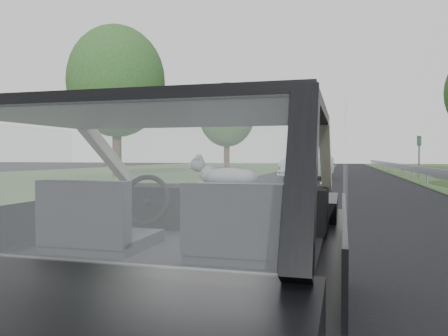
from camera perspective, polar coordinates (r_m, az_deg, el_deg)
The scene contains 10 objects.
subject_car at distance 2.57m, azimuth -5.28°, elevation -9.45°, with size 1.80×4.00×1.45m, color black.
dashboard at distance 3.14m, azimuth -1.27°, elevation -5.13°, with size 1.58×0.45×0.30m, color black.
driver_seat at distance 2.47m, azimuth -16.50°, elevation -6.35°, with size 0.50×0.72×0.42m, color black.
passenger_seat at distance 2.16m, azimuth 2.04°, elevation -7.41°, with size 0.50×0.72×0.42m, color black.
steering_wheel at distance 3.00m, azimuth -10.25°, elevation -4.13°, with size 0.36×0.36×0.04m, color black.
cat at distance 3.06m, azimuth 0.65°, elevation -1.06°, with size 0.52×0.16×0.23m, color gray.
other_car at distance 23.00m, azimuth 10.87°, elevation 0.45°, with size 1.85×4.70×1.54m, color #A5ACB5.
highway_sign at distance 26.48m, azimuth 24.12°, elevation 1.34°, with size 0.09×0.93×2.33m, color #154525.
tree_5 at distance 26.53m, azimuth -13.84°, elevation 8.19°, with size 5.66×5.66×8.57m, color #23431A, non-canonical shape.
tree_6 at distance 38.58m, azimuth 0.35°, elevation 5.32°, with size 4.92×4.92×7.45m, color #23431A, non-canonical shape.
Camera 1 is at (0.89, -2.37, 1.22)m, focal length 35.00 mm.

